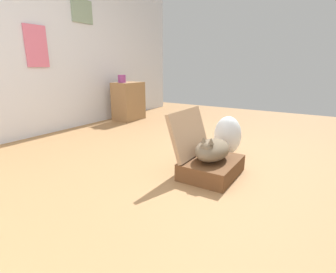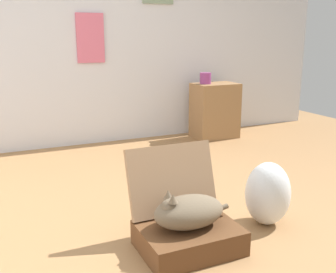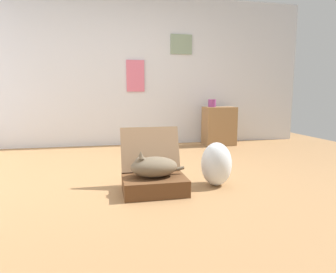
% 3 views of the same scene
% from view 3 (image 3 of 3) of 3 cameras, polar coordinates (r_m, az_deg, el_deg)
% --- Properties ---
extents(ground_plane, '(7.68, 7.68, 0.00)m').
position_cam_3_polar(ground_plane, '(3.17, -3.25, -8.28)').
color(ground_plane, '#9E7247').
rests_on(ground_plane, ground).
extents(wall_back, '(6.40, 0.15, 2.60)m').
position_cam_3_polar(wall_back, '(5.29, -7.20, 12.55)').
color(wall_back, silver).
rests_on(wall_back, ground).
extents(suitcase_base, '(0.58, 0.44, 0.15)m').
position_cam_3_polar(suitcase_base, '(2.72, -2.70, -9.41)').
color(suitcase_base, brown).
rests_on(suitcase_base, ground).
extents(suitcase_lid, '(0.58, 0.17, 0.43)m').
position_cam_3_polar(suitcase_lid, '(2.88, -3.51, -2.49)').
color(suitcase_lid, '#9B7756').
rests_on(suitcase_lid, suitcase_base).
extents(cat, '(0.51, 0.28, 0.24)m').
position_cam_3_polar(cat, '(2.67, -2.90, -5.91)').
color(cat, brown).
rests_on(cat, suitcase_base).
extents(plastic_bag_white, '(0.30, 0.30, 0.43)m').
position_cam_3_polar(plastic_bag_white, '(2.93, 9.48, -5.37)').
color(plastic_bag_white, silver).
rests_on(plastic_bag_white, ground).
extents(side_table, '(0.54, 0.36, 0.68)m').
position_cam_3_polar(side_table, '(5.26, 9.99, 2.05)').
color(side_table, olive).
rests_on(side_table, ground).
extents(vase_tall, '(0.14, 0.14, 0.13)m').
position_cam_3_polar(vase_tall, '(5.20, 8.64, 6.50)').
color(vase_tall, '#8C387A').
rests_on(vase_tall, side_table).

